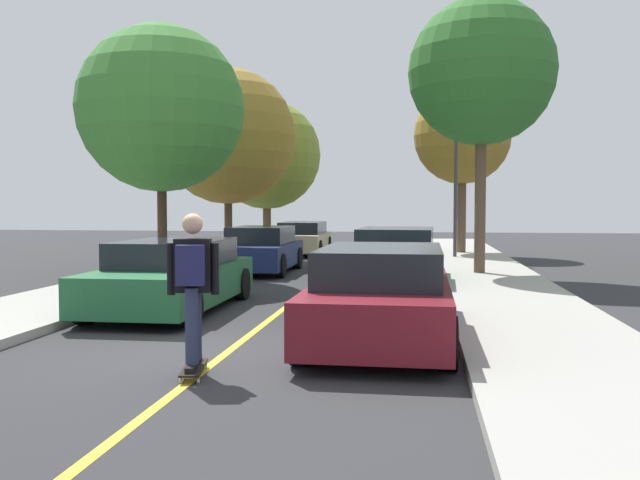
{
  "coord_description": "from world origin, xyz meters",
  "views": [
    {
      "loc": [
        2.46,
        -8.58,
        1.93
      ],
      "look_at": [
        -0.01,
        8.58,
        1.03
      ],
      "focal_mm": 38.49,
      "sensor_mm": 36.0,
      "label": 1
    }
  ],
  "objects_px": {
    "streetlamp": "(456,175)",
    "skateboard": "(194,368)",
    "parked_car_left_nearest": "(173,276)",
    "street_tree_left_near": "(228,136)",
    "parked_car_left_near": "(261,250)",
    "skateboarder": "(193,280)",
    "parked_car_left_far": "(303,238)",
    "street_tree_right_nearest": "(482,72)",
    "parked_car_right_nearest": "(382,295)",
    "street_tree_left_nearest": "(161,109)",
    "street_tree_right_near": "(462,136)",
    "street_tree_left_far": "(267,155)",
    "parked_car_right_near": "(397,258)"
  },
  "relations": [
    {
      "from": "skateboard",
      "to": "parked_car_left_nearest",
      "type": "bearing_deg",
      "value": 112.93
    },
    {
      "from": "skateboarder",
      "to": "parked_car_left_near",
      "type": "bearing_deg",
      "value": 99.39
    },
    {
      "from": "parked_car_right_nearest",
      "to": "street_tree_left_far",
      "type": "distance_m",
      "value": 20.68
    },
    {
      "from": "parked_car_right_near",
      "to": "street_tree_left_far",
      "type": "height_order",
      "value": "street_tree_left_far"
    },
    {
      "from": "street_tree_right_near",
      "to": "street_tree_left_near",
      "type": "bearing_deg",
      "value": -158.29
    },
    {
      "from": "skateboard",
      "to": "parked_car_left_near",
      "type": "bearing_deg",
      "value": 99.38
    },
    {
      "from": "parked_car_left_nearest",
      "to": "street_tree_right_nearest",
      "type": "bearing_deg",
      "value": 47.33
    },
    {
      "from": "parked_car_left_near",
      "to": "street_tree_right_near",
      "type": "xyz_separation_m",
      "value": [
        6.01,
        7.26,
        3.85
      ]
    },
    {
      "from": "parked_car_right_nearest",
      "to": "street_tree_right_near",
      "type": "height_order",
      "value": "street_tree_right_near"
    },
    {
      "from": "parked_car_left_far",
      "to": "skateboarder",
      "type": "xyz_separation_m",
      "value": [
        1.93,
        -18.75,
        0.45
      ]
    },
    {
      "from": "parked_car_left_far",
      "to": "street_tree_left_near",
      "type": "xyz_separation_m",
      "value": [
        -2.1,
        -3.07,
        3.64
      ]
    },
    {
      "from": "street_tree_left_nearest",
      "to": "skateboarder",
      "type": "distance_m",
      "value": 10.83
    },
    {
      "from": "street_tree_left_nearest",
      "to": "parked_car_right_near",
      "type": "bearing_deg",
      "value": -5.66
    },
    {
      "from": "street_tree_left_nearest",
      "to": "street_tree_right_nearest",
      "type": "xyz_separation_m",
      "value": [
        8.12,
        1.59,
        1.0
      ]
    },
    {
      "from": "parked_car_left_near",
      "to": "parked_car_right_nearest",
      "type": "xyz_separation_m",
      "value": [
        3.91,
        -9.36,
        0.02
      ]
    },
    {
      "from": "street_tree_right_nearest",
      "to": "skateboard",
      "type": "bearing_deg",
      "value": -110.32
    },
    {
      "from": "street_tree_right_nearest",
      "to": "street_tree_right_near",
      "type": "distance_m",
      "value": 7.86
    },
    {
      "from": "parked_car_right_nearest",
      "to": "street_tree_left_nearest",
      "type": "distance_m",
      "value": 10.1
    },
    {
      "from": "parked_car_left_near",
      "to": "street_tree_left_nearest",
      "type": "distance_m",
      "value": 4.78
    },
    {
      "from": "street_tree_left_near",
      "to": "parked_car_left_near",
      "type": "bearing_deg",
      "value": -62.46
    },
    {
      "from": "street_tree_left_far",
      "to": "skateboarder",
      "type": "relative_size",
      "value": 3.64
    },
    {
      "from": "street_tree_left_nearest",
      "to": "streetlamp",
      "type": "xyz_separation_m",
      "value": [
        7.76,
        7.13,
        -1.42
      ]
    },
    {
      "from": "parked_car_left_near",
      "to": "parked_car_right_nearest",
      "type": "height_order",
      "value": "parked_car_right_nearest"
    },
    {
      "from": "parked_car_left_nearest",
      "to": "streetlamp",
      "type": "height_order",
      "value": "streetlamp"
    },
    {
      "from": "parked_car_left_nearest",
      "to": "street_tree_left_far",
      "type": "relative_size",
      "value": 0.73
    },
    {
      "from": "street_tree_right_near",
      "to": "parked_car_right_near",
      "type": "bearing_deg",
      "value": -101.88
    },
    {
      "from": "street_tree_right_nearest",
      "to": "street_tree_right_near",
      "type": "xyz_separation_m",
      "value": [
        0.0,
        7.81,
        -0.88
      ]
    },
    {
      "from": "street_tree_left_near",
      "to": "skateboarder",
      "type": "relative_size",
      "value": 3.75
    },
    {
      "from": "skateboard",
      "to": "parked_car_right_near",
      "type": "bearing_deg",
      "value": 77.35
    },
    {
      "from": "parked_car_right_nearest",
      "to": "street_tree_right_nearest",
      "type": "xyz_separation_m",
      "value": [
        2.1,
        8.81,
        4.71
      ]
    },
    {
      "from": "parked_car_left_nearest",
      "to": "parked_car_right_nearest",
      "type": "bearing_deg",
      "value": -30.32
    },
    {
      "from": "parked_car_left_nearest",
      "to": "street_tree_right_near",
      "type": "bearing_deg",
      "value": 67.24
    },
    {
      "from": "parked_car_left_near",
      "to": "street_tree_right_nearest",
      "type": "distance_m",
      "value": 7.67
    },
    {
      "from": "street_tree_right_nearest",
      "to": "street_tree_right_near",
      "type": "bearing_deg",
      "value": 90.0
    },
    {
      "from": "parked_car_left_nearest",
      "to": "street_tree_right_nearest",
      "type": "xyz_separation_m",
      "value": [
        6.01,
        6.52,
        4.73
      ]
    },
    {
      "from": "parked_car_left_near",
      "to": "street_tree_right_near",
      "type": "bearing_deg",
      "value": 50.37
    },
    {
      "from": "parked_car_left_near",
      "to": "street_tree_left_far",
      "type": "xyz_separation_m",
      "value": [
        -2.1,
        10.12,
        3.43
      ]
    },
    {
      "from": "streetlamp",
      "to": "skateboard",
      "type": "distance_m",
      "value": 17.25
    },
    {
      "from": "street_tree_left_near",
      "to": "street_tree_right_nearest",
      "type": "distance_m",
      "value": 9.38
    },
    {
      "from": "skateboarder",
      "to": "skateboard",
      "type": "bearing_deg",
      "value": 100.77
    },
    {
      "from": "parked_car_right_near",
      "to": "street_tree_left_far",
      "type": "bearing_deg",
      "value": 115.05
    },
    {
      "from": "street_tree_left_near",
      "to": "parked_car_right_nearest",
      "type": "bearing_deg",
      "value": -65.82
    },
    {
      "from": "parked_car_left_near",
      "to": "street_tree_left_far",
      "type": "relative_size",
      "value": 0.65
    },
    {
      "from": "street_tree_left_far",
      "to": "parked_car_right_near",
      "type": "bearing_deg",
      "value": -64.95
    },
    {
      "from": "street_tree_left_nearest",
      "to": "skateboard",
      "type": "bearing_deg",
      "value": -66.99
    },
    {
      "from": "street_tree_left_nearest",
      "to": "street_tree_right_near",
      "type": "xyz_separation_m",
      "value": [
        8.12,
        9.41,
        0.12
      ]
    },
    {
      "from": "skateboarder",
      "to": "streetlamp",
      "type": "bearing_deg",
      "value": 77.33
    },
    {
      "from": "parked_car_right_near",
      "to": "street_tree_right_nearest",
      "type": "bearing_deg",
      "value": 46.14
    },
    {
      "from": "parked_car_right_near",
      "to": "street_tree_left_near",
      "type": "height_order",
      "value": "street_tree_left_near"
    },
    {
      "from": "parked_car_left_near",
      "to": "parked_car_right_near",
      "type": "bearing_deg",
      "value": -35.04
    }
  ]
}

